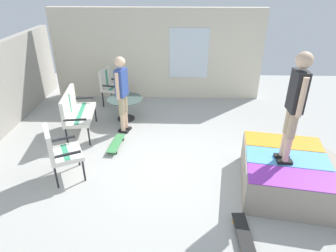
% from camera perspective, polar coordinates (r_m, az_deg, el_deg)
% --- Properties ---
extents(ground_plane, '(12.00, 12.00, 0.10)m').
position_cam_1_polar(ground_plane, '(5.77, 0.75, -8.80)').
color(ground_plane, '#A8A8A3').
extents(house_facade, '(0.23, 6.00, 2.56)m').
position_cam_1_polar(house_facade, '(8.72, -1.98, 13.66)').
color(house_facade, beige).
rests_on(house_facade, ground_plane).
extents(skate_ramp, '(2.00, 2.45, 0.62)m').
position_cam_1_polar(skate_ramp, '(5.52, 21.94, -8.42)').
color(skate_ramp, gray).
rests_on(skate_ramp, ground_plane).
extents(patio_bench, '(1.31, 0.71, 1.02)m').
position_cam_1_polar(patio_bench, '(7.02, -17.60, 3.10)').
color(patio_bench, black).
rests_on(patio_bench, ground_plane).
extents(patio_chair_near_house, '(0.73, 0.68, 1.02)m').
position_cam_1_polar(patio_chair_near_house, '(8.52, -11.20, 8.12)').
color(patio_chair_near_house, black).
rests_on(patio_chair_near_house, ground_plane).
extents(patio_chair_by_wall, '(0.80, 0.77, 1.02)m').
position_cam_1_polar(patio_chair_by_wall, '(5.55, -20.57, -4.23)').
color(patio_chair_by_wall, black).
rests_on(patio_chair_by_wall, ground_plane).
extents(patio_table, '(0.90, 0.90, 0.57)m').
position_cam_1_polar(patio_table, '(7.56, -8.29, 4.14)').
color(patio_table, black).
rests_on(patio_table, ground_plane).
extents(person_watching, '(0.46, 0.31, 1.79)m').
position_cam_1_polar(person_watching, '(6.73, -8.94, 7.09)').
color(person_watching, black).
rests_on(person_watching, ground_plane).
extents(person_skater, '(0.48, 0.25, 1.79)m').
position_cam_1_polar(person_skater, '(4.78, 23.50, 4.49)').
color(person_skater, black).
rests_on(person_skater, skate_ramp).
extents(skateboard_by_bench, '(0.81, 0.27, 0.10)m').
position_cam_1_polar(skateboard_by_bench, '(6.49, -10.02, -3.32)').
color(skateboard_by_bench, '#3F8C4C').
rests_on(skateboard_by_bench, ground_plane).
extents(skateboard_spare, '(0.80, 0.22, 0.10)m').
position_cam_1_polar(skateboard_spare, '(4.57, 14.44, -19.62)').
color(skateboard_spare, black).
rests_on(skateboard_spare, ground_plane).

